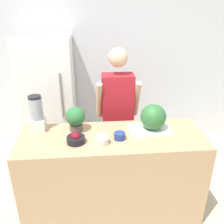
{
  "coord_description": "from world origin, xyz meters",
  "views": [
    {
      "loc": [
        -0.19,
        -1.81,
        2.2
      ],
      "look_at": [
        0.0,
        0.36,
        1.2
      ],
      "focal_mm": 40.0,
      "sensor_mm": 36.0,
      "label": 1
    }
  ],
  "objects_px": {
    "refrigerator": "(50,99)",
    "bowl_cream": "(101,139)",
    "bowl_small_blue": "(120,136)",
    "potted_plant": "(76,118)",
    "blender": "(37,114)",
    "watermelon": "(153,117)",
    "person": "(118,115)",
    "bowl_cherries": "(76,139)"
  },
  "relations": [
    {
      "from": "person",
      "to": "bowl_small_blue",
      "type": "xyz_separation_m",
      "value": [
        -0.06,
        -0.69,
        0.1
      ]
    },
    {
      "from": "refrigerator",
      "to": "blender",
      "type": "relative_size",
      "value": 4.68
    },
    {
      "from": "potted_plant",
      "to": "bowl_small_blue",
      "type": "bearing_deg",
      "value": -26.29
    },
    {
      "from": "watermelon",
      "to": "potted_plant",
      "type": "bearing_deg",
      "value": 176.17
    },
    {
      "from": "potted_plant",
      "to": "blender",
      "type": "bearing_deg",
      "value": 171.82
    },
    {
      "from": "bowl_cherries",
      "to": "potted_plant",
      "type": "distance_m",
      "value": 0.26
    },
    {
      "from": "refrigerator",
      "to": "bowl_small_blue",
      "type": "relative_size",
      "value": 16.07
    },
    {
      "from": "bowl_small_blue",
      "to": "potted_plant",
      "type": "height_order",
      "value": "potted_plant"
    },
    {
      "from": "bowl_cherries",
      "to": "blender",
      "type": "distance_m",
      "value": 0.51
    },
    {
      "from": "person",
      "to": "potted_plant",
      "type": "bearing_deg",
      "value": -135.3
    },
    {
      "from": "person",
      "to": "potted_plant",
      "type": "distance_m",
      "value": 0.71
    },
    {
      "from": "bowl_cherries",
      "to": "bowl_small_blue",
      "type": "xyz_separation_m",
      "value": [
        0.42,
        0.03,
        -0.01
      ]
    },
    {
      "from": "refrigerator",
      "to": "bowl_cream",
      "type": "bearing_deg",
      "value": -63.81
    },
    {
      "from": "refrigerator",
      "to": "bowl_cherries",
      "type": "distance_m",
      "value": 1.42
    },
    {
      "from": "bowl_small_blue",
      "to": "potted_plant",
      "type": "xyz_separation_m",
      "value": [
        -0.43,
        0.21,
        0.11
      ]
    },
    {
      "from": "bowl_cream",
      "to": "blender",
      "type": "xyz_separation_m",
      "value": [
        -0.64,
        0.33,
        0.13
      ]
    },
    {
      "from": "bowl_small_blue",
      "to": "bowl_cream",
      "type": "bearing_deg",
      "value": -161.48
    },
    {
      "from": "person",
      "to": "potted_plant",
      "type": "height_order",
      "value": "person"
    },
    {
      "from": "refrigerator",
      "to": "watermelon",
      "type": "height_order",
      "value": "refrigerator"
    },
    {
      "from": "bowl_cream",
      "to": "refrigerator",
      "type": "bearing_deg",
      "value": 116.19
    },
    {
      "from": "bowl_cream",
      "to": "bowl_small_blue",
      "type": "height_order",
      "value": "bowl_cream"
    },
    {
      "from": "bowl_cherries",
      "to": "bowl_cream",
      "type": "bearing_deg",
      "value": -7.4
    },
    {
      "from": "blender",
      "to": "potted_plant",
      "type": "relative_size",
      "value": 1.44
    },
    {
      "from": "refrigerator",
      "to": "watermelon",
      "type": "xyz_separation_m",
      "value": [
        1.22,
        -1.16,
        0.22
      ]
    },
    {
      "from": "person",
      "to": "potted_plant",
      "type": "xyz_separation_m",
      "value": [
        -0.48,
        -0.48,
        0.21
      ]
    },
    {
      "from": "refrigerator",
      "to": "bowl_small_blue",
      "type": "height_order",
      "value": "refrigerator"
    },
    {
      "from": "refrigerator",
      "to": "watermelon",
      "type": "bearing_deg",
      "value": -43.62
    },
    {
      "from": "watermelon",
      "to": "potted_plant",
      "type": "relative_size",
      "value": 1.02
    },
    {
      "from": "watermelon",
      "to": "blender",
      "type": "bearing_deg",
      "value": 174.72
    },
    {
      "from": "bowl_cream",
      "to": "blender",
      "type": "relative_size",
      "value": 0.38
    },
    {
      "from": "potted_plant",
      "to": "refrigerator",
      "type": "bearing_deg",
      "value": 111.24
    },
    {
      "from": "refrigerator",
      "to": "watermelon",
      "type": "distance_m",
      "value": 1.7
    },
    {
      "from": "person",
      "to": "blender",
      "type": "height_order",
      "value": "person"
    },
    {
      "from": "bowl_small_blue",
      "to": "watermelon",
      "type": "bearing_deg",
      "value": 23.52
    },
    {
      "from": "bowl_small_blue",
      "to": "blender",
      "type": "height_order",
      "value": "blender"
    },
    {
      "from": "bowl_cherries",
      "to": "blender",
      "type": "relative_size",
      "value": 0.46
    },
    {
      "from": "watermelon",
      "to": "bowl_cream",
      "type": "distance_m",
      "value": 0.59
    },
    {
      "from": "bowl_cherries",
      "to": "bowl_cream",
      "type": "height_order",
      "value": "bowl_cream"
    },
    {
      "from": "blender",
      "to": "bowl_small_blue",
      "type": "bearing_deg",
      "value": -18.06
    },
    {
      "from": "watermelon",
      "to": "bowl_cream",
      "type": "bearing_deg",
      "value": -158.09
    },
    {
      "from": "person",
      "to": "bowl_cherries",
      "type": "bearing_deg",
      "value": -123.62
    },
    {
      "from": "bowl_cream",
      "to": "potted_plant",
      "type": "relative_size",
      "value": 0.55
    }
  ]
}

